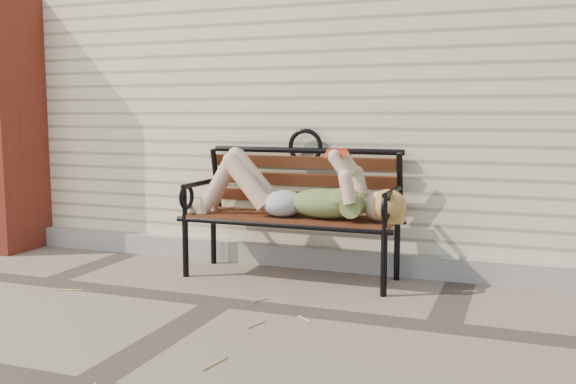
% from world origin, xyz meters
% --- Properties ---
extents(ground, '(80.00, 80.00, 0.00)m').
position_xyz_m(ground, '(0.00, 0.00, 0.00)').
color(ground, '#75655A').
rests_on(ground, ground).
extents(house_wall, '(8.00, 4.00, 3.00)m').
position_xyz_m(house_wall, '(0.00, 3.00, 1.50)').
color(house_wall, beige).
rests_on(house_wall, ground).
extents(foundation_strip, '(8.00, 0.10, 0.15)m').
position_xyz_m(foundation_strip, '(0.00, 0.97, 0.07)').
color(foundation_strip, '#ABA89A').
rests_on(foundation_strip, ground).
extents(brick_pillar, '(0.50, 0.50, 2.00)m').
position_xyz_m(brick_pillar, '(-2.30, 0.75, 1.00)').
color(brick_pillar, '#AC3A26').
rests_on(brick_pillar, ground).
extents(garden_bench, '(1.51, 0.60, 0.98)m').
position_xyz_m(garden_bench, '(0.18, 0.74, 0.55)').
color(garden_bench, black).
rests_on(garden_bench, ground).
extents(reading_woman, '(1.43, 0.32, 0.45)m').
position_xyz_m(reading_woman, '(0.19, 0.62, 0.58)').
color(reading_woman, '#093144').
rests_on(reading_woman, ground).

